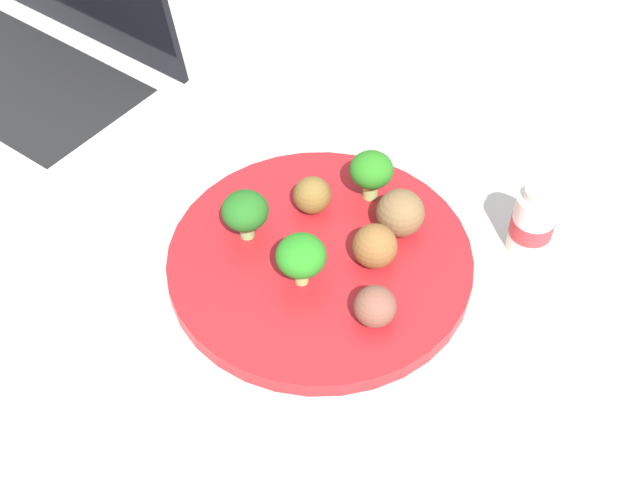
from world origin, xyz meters
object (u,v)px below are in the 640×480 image
broccoli_floret_mid_left (301,256)px  yogurt_bottle (532,220)px  meatball_center (375,306)px  broccoli_floret_near_rim (245,211)px  meatball_mid_left (315,195)px  broccoli_floret_mid_right (371,171)px  knife (54,304)px  meatball_front_right (375,246)px  laptop (31,50)px  napkin (49,293)px  plate (320,260)px  fork (57,273)px  meatball_mid_right (400,213)px

broccoli_floret_mid_left → yogurt_bottle: 0.22m
broccoli_floret_mid_left → meatball_center: size_ratio=1.42×
broccoli_floret_near_rim → meatball_mid_left: broccoli_floret_near_rim is taller
broccoli_floret_mid_right → knife: bearing=-163.1°
knife → meatball_front_right: bearing=1.5°
meatball_mid_left → meatball_center: bearing=-76.3°
meatball_front_right → laptop: size_ratio=0.11×
laptop → meatball_front_right: bearing=-45.3°
meatball_front_right → napkin: 0.30m
plate → yogurt_bottle: size_ratio=3.80×
broccoli_floret_near_rim → meatball_front_right: size_ratio=1.23×
broccoli_floret_mid_right → fork: size_ratio=0.43×
knife → laptop: (-0.05, 0.34, 0.03)m
broccoli_floret_near_rim → napkin: (-0.18, -0.04, -0.05)m
broccoli_floret_mid_left → broccoli_floret_near_rim: 0.08m
yogurt_bottle → meatball_front_right: bearing=-173.8°
broccoli_floret_mid_right → meatball_front_right: bearing=-97.1°
laptop → napkin: bearing=-83.1°
broccoli_floret_mid_right → napkin: broccoli_floret_mid_right is taller
meatball_front_right → meatball_center: size_ratio=1.12×
broccoli_floret_mid_left → yogurt_bottle: yogurt_bottle is taller
meatball_center → yogurt_bottle: bearing=26.8°
meatball_mid_left → knife: bearing=-161.6°
broccoli_floret_mid_left → laptop: bearing=127.1°
knife → broccoli_floret_mid_left: bearing=-2.0°
plate → knife: size_ratio=1.92×
broccoli_floret_near_rim → laptop: size_ratio=0.13×
meatball_mid_left → fork: 0.25m
meatball_mid_right → meatball_center: meatball_mid_right is taller
meatball_center → yogurt_bottle: 0.18m
broccoli_floret_mid_left → napkin: (-0.23, 0.03, -0.05)m
meatball_front_right → meatball_mid_right: (0.03, 0.04, 0.00)m
fork → broccoli_floret_near_rim: bearing=5.7°
meatball_mid_right → meatball_mid_left: size_ratio=1.25×
broccoli_floret_near_rim → fork: broccoli_floret_near_rim is taller
fork → meatball_center: bearing=-18.8°
plate → yogurt_bottle: (0.20, 0.00, 0.03)m
plate → napkin: size_ratio=1.65×
meatball_front_right → meatball_mid_right: meatball_mid_right is taller
meatball_front_right → meatball_mid_right: 0.05m
broccoli_floret_mid_right → meatball_front_right: size_ratio=1.26×
meatball_mid_left → broccoli_floret_mid_left: bearing=-104.6°
meatball_mid_right → fork: 0.32m
napkin → knife: size_ratio=1.17×
fork → plate: bearing=-3.6°
meatball_front_right → meatball_mid_left: bearing=121.4°
broccoli_floret_mid_right → meatball_mid_right: broccoli_floret_mid_right is taller
napkin → fork: (0.01, 0.02, 0.00)m
meatball_mid_right → meatball_mid_left: (-0.07, 0.04, -0.00)m
fork → yogurt_bottle: (0.44, -0.01, 0.03)m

